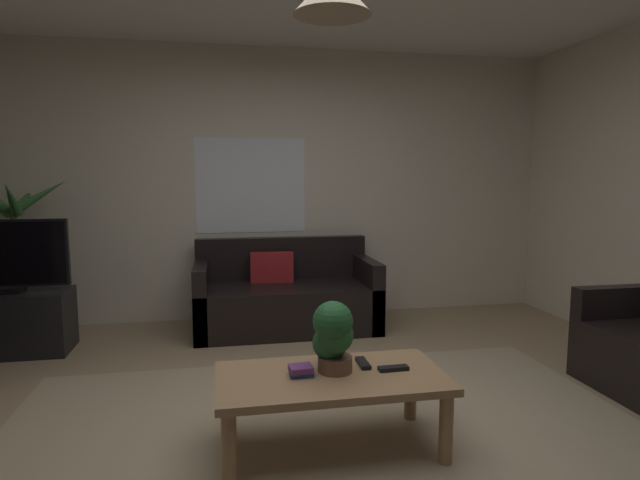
{
  "coord_description": "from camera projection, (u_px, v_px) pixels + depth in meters",
  "views": [
    {
      "loc": [
        -0.56,
        -2.62,
        1.41
      ],
      "look_at": [
        0.0,
        0.3,
        1.05
      ],
      "focal_mm": 29.39,
      "sensor_mm": 36.0,
      "label": 1
    }
  ],
  "objects": [
    {
      "name": "floor",
      "position": [
        330.0,
        441.0,
        2.83
      ],
      "size": [
        5.54,
        5.16,
        0.02
      ],
      "primitive_type": "cube",
      "color": "#9E8466",
      "rests_on": "ground"
    },
    {
      "name": "rug",
      "position": [
        339.0,
        458.0,
        2.64
      ],
      "size": [
        3.6,
        2.84,
        0.01
      ],
      "primitive_type": "cube",
      "color": "tan",
      "rests_on": "ground"
    },
    {
      "name": "wall_back",
      "position": [
        276.0,
        185.0,
        5.22
      ],
      "size": [
        5.66,
        0.06,
        2.65
      ],
      "primitive_type": "cube",
      "color": "beige",
      "rests_on": "ground"
    },
    {
      "name": "window_pane",
      "position": [
        251.0,
        186.0,
        5.14
      ],
      "size": [
        1.07,
        0.01,
        0.92
      ],
      "primitive_type": "cube",
      "color": "white"
    },
    {
      "name": "couch_under_window",
      "position": [
        286.0,
        299.0,
        4.86
      ],
      "size": [
        1.65,
        0.81,
        0.82
      ],
      "color": "black",
      "rests_on": "ground"
    },
    {
      "name": "coffee_table",
      "position": [
        331.0,
        386.0,
        2.69
      ],
      "size": [
        1.17,
        0.61,
        0.4
      ],
      "color": "#A87F56",
      "rests_on": "ground"
    },
    {
      "name": "book_on_table_0",
      "position": [
        301.0,
        373.0,
        2.68
      ],
      "size": [
        0.13,
        0.11,
        0.02
      ],
      "primitive_type": "cube",
      "rotation": [
        0.0,
        0.0,
        -0.05
      ],
      "color": "#2D4C8C",
      "rests_on": "coffee_table"
    },
    {
      "name": "book_on_table_1",
      "position": [
        301.0,
        369.0,
        2.66
      ],
      "size": [
        0.12,
        0.11,
        0.03
      ],
      "primitive_type": "cube",
      "rotation": [
        0.0,
        0.0,
        0.08
      ],
      "color": "#72387F",
      "rests_on": "coffee_table"
    },
    {
      "name": "remote_on_table_0",
      "position": [
        393.0,
        368.0,
        2.74
      ],
      "size": [
        0.16,
        0.05,
        0.02
      ],
      "primitive_type": "cube",
      "rotation": [
        0.0,
        0.0,
        4.73
      ],
      "color": "black",
      "rests_on": "coffee_table"
    },
    {
      "name": "remote_on_table_1",
      "position": [
        363.0,
        363.0,
        2.81
      ],
      "size": [
        0.05,
        0.16,
        0.02
      ],
      "primitive_type": "cube",
      "rotation": [
        0.0,
        0.0,
        3.13
      ],
      "color": "black",
      "rests_on": "coffee_table"
    },
    {
      "name": "potted_plant_on_table",
      "position": [
        333.0,
        335.0,
        2.69
      ],
      "size": [
        0.21,
        0.25,
        0.38
      ],
      "color": "brown",
      "rests_on": "coffee_table"
    },
    {
      "name": "tv_stand",
      "position": [
        10.0,
        323.0,
        4.17
      ],
      "size": [
        0.9,
        0.44,
        0.5
      ],
      "primitive_type": "cube",
      "color": "black",
      "rests_on": "ground"
    },
    {
      "name": "tv",
      "position": [
        4.0,
        255.0,
        4.08
      ],
      "size": [
        0.94,
        0.16,
        0.58
      ],
      "color": "black",
      "rests_on": "tv_stand"
    },
    {
      "name": "potted_palm_corner",
      "position": [
        16.0,
        265.0,
        4.57
      ],
      "size": [
        0.88,
        0.92,
        1.44
      ],
      "color": "brown",
      "rests_on": "ground"
    }
  ]
}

